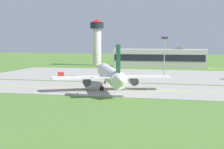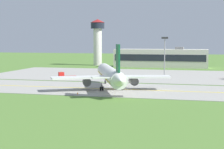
# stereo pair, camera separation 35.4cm
# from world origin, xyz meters

# --- Properties ---
(ground_plane) EXTENTS (500.00, 500.00, 0.00)m
(ground_plane) POSITION_xyz_m (0.00, 0.00, 0.00)
(ground_plane) COLOR #517A33
(taxiway_strip) EXTENTS (240.00, 28.00, 0.10)m
(taxiway_strip) POSITION_xyz_m (0.00, 0.00, 0.05)
(taxiway_strip) COLOR #9E9B93
(taxiway_strip) RESTS_ON ground
(apron_pad) EXTENTS (140.00, 52.00, 0.10)m
(apron_pad) POSITION_xyz_m (10.00, 42.00, 0.05)
(apron_pad) COLOR #9E9B93
(apron_pad) RESTS_ON ground
(taxiway_centreline) EXTENTS (220.00, 0.60, 0.01)m
(taxiway_centreline) POSITION_xyz_m (0.00, 0.00, 0.11)
(taxiway_centreline) COLOR yellow
(taxiway_centreline) RESTS_ON taxiway_strip
(airplane_lead) EXTENTS (31.43, 38.14, 12.70)m
(airplane_lead) POSITION_xyz_m (-3.97, -1.14, 4.13)
(airplane_lead) COLOR white
(airplane_lead) RESTS_ON ground
(service_truck_fuel) EXTENTS (6.49, 5.20, 2.59)m
(service_truck_fuel) POSITION_xyz_m (-26.36, 22.06, 1.18)
(service_truck_fuel) COLOR red
(service_truck_fuel) RESTS_ON ground
(terminal_building) EXTENTS (45.75, 9.55, 10.13)m
(terminal_building) POSITION_xyz_m (0.08, 84.00, 4.49)
(terminal_building) COLOR beige
(terminal_building) RESTS_ON ground
(control_tower) EXTENTS (7.60, 7.60, 24.42)m
(control_tower) POSITION_xyz_m (-33.97, 89.72, 14.84)
(control_tower) COLOR silver
(control_tower) RESTS_ON ground
(apron_light_mast) EXTENTS (2.40, 0.50, 14.70)m
(apron_light_mast) POSITION_xyz_m (6.85, 36.84, 9.33)
(apron_light_mast) COLOR gray
(apron_light_mast) RESTS_ON ground
(traffic_cone_near_edge) EXTENTS (0.44, 0.44, 0.60)m
(traffic_cone_near_edge) POSITION_xyz_m (-9.95, -11.40, 0.30)
(traffic_cone_near_edge) COLOR orange
(traffic_cone_near_edge) RESTS_ON ground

